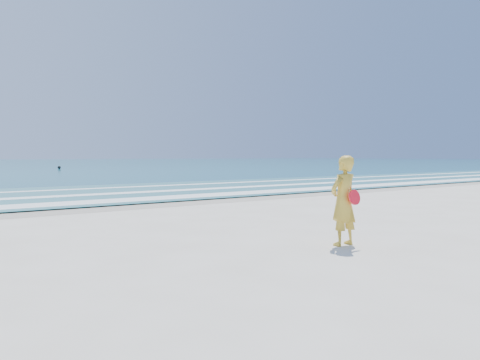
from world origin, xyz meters
TOP-DOWN VIEW (x-y plane):
  - ground at (0.00, 0.00)m, footprint 400.00×400.00m
  - wet_sand at (0.00, 9.00)m, footprint 400.00×2.40m
  - shallow at (0.00, 14.00)m, footprint 400.00×10.00m
  - foam_near at (0.00, 10.30)m, footprint 400.00×1.40m
  - foam_mid at (0.00, 13.20)m, footprint 400.00×0.90m
  - foam_far at (0.00, 16.50)m, footprint 400.00×0.60m
  - buoy at (8.49, 50.68)m, footprint 0.36×0.36m
  - woman at (-0.41, 0.52)m, footprint 0.59×0.42m

SIDE VIEW (x-z plane):
  - ground at x=0.00m, z-range 0.00..0.00m
  - wet_sand at x=0.00m, z-range 0.00..0.00m
  - shallow at x=0.00m, z-range 0.04..0.05m
  - foam_near at x=0.00m, z-range 0.05..0.06m
  - foam_mid at x=0.00m, z-range 0.05..0.06m
  - foam_far at x=0.00m, z-range 0.05..0.06m
  - buoy at x=8.49m, z-range 0.04..0.40m
  - woman at x=-0.41m, z-range 0.00..1.59m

